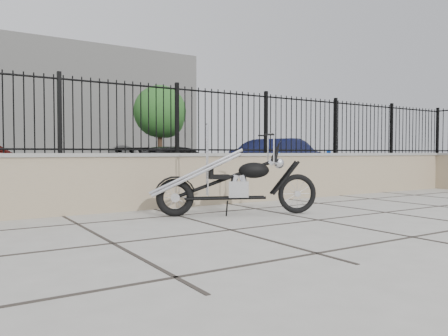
% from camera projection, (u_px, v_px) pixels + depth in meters
% --- Properties ---
extents(ground_plane, '(90.00, 90.00, 0.00)m').
position_uv_depth(ground_plane, '(318.00, 220.00, 6.25)').
color(ground_plane, '#99968E').
rests_on(ground_plane, ground).
extents(parking_lot, '(30.00, 30.00, 0.00)m').
position_uv_depth(parking_lot, '(85.00, 178.00, 16.78)').
color(parking_lot, black).
rests_on(parking_lot, ground).
extents(retaining_wall, '(14.00, 0.36, 0.96)m').
position_uv_depth(retaining_wall, '(224.00, 178.00, 8.34)').
color(retaining_wall, gray).
rests_on(retaining_wall, ground_plane).
extents(iron_fence, '(14.00, 0.08, 1.20)m').
position_uv_depth(iron_fence, '(224.00, 122.00, 8.30)').
color(iron_fence, black).
rests_on(iron_fence, retaining_wall).
extents(background_building, '(22.00, 6.00, 8.00)m').
position_uv_depth(background_building, '(27.00, 106.00, 28.44)').
color(background_building, beige).
rests_on(background_building, ground_plane).
extents(chopper_motorcycle, '(2.38, 1.34, 1.44)m').
position_uv_depth(chopper_motorcycle, '(234.00, 169.00, 6.73)').
color(chopper_motorcycle, black).
rests_on(chopper_motorcycle, ground_plane).
extents(car_black, '(4.31, 3.03, 1.16)m').
position_uv_depth(car_black, '(178.00, 165.00, 13.85)').
color(car_black, black).
rests_on(car_black, parking_lot).
extents(car_blue, '(4.71, 2.80, 1.46)m').
position_uv_depth(car_blue, '(283.00, 159.00, 15.91)').
color(car_blue, black).
rests_on(car_blue, parking_lot).
extents(bollard_a, '(0.14, 0.14, 0.90)m').
position_uv_depth(bollard_a, '(105.00, 178.00, 8.82)').
color(bollard_a, blue).
rests_on(bollard_a, ground_plane).
extents(bollard_b, '(0.14, 0.14, 0.98)m').
position_uv_depth(bollard_b, '(279.00, 170.00, 12.15)').
color(bollard_b, blue).
rests_on(bollard_b, ground_plane).
extents(bollard_c, '(0.15, 0.15, 1.06)m').
position_uv_depth(bollard_c, '(329.00, 167.00, 13.18)').
color(bollard_c, '#0A1EA3').
rests_on(bollard_c, ground_plane).
extents(tree_right, '(2.78, 2.78, 4.68)m').
position_uv_depth(tree_right, '(160.00, 109.00, 23.10)').
color(tree_right, '#382619').
rests_on(tree_right, ground_plane).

